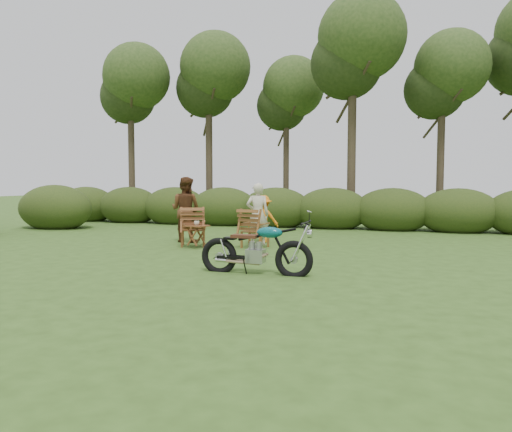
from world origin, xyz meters
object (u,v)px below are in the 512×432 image
(lawn_chair_right, at_px, (255,248))
(cup, at_px, (197,223))
(motorcycle, at_px, (256,274))
(adult_b, at_px, (186,242))
(adult_a, at_px, (258,245))
(side_table, at_px, (196,237))
(child, at_px, (263,242))
(lawn_chair_left, at_px, (193,246))

(lawn_chair_right, relative_size, cup, 7.06)
(motorcycle, distance_m, adult_b, 4.91)
(adult_a, bearing_deg, lawn_chair_right, 82.30)
(cup, bearing_deg, adult_b, 128.47)
(side_table, height_order, adult_b, adult_b)
(cup, relative_size, adult_a, 0.09)
(side_table, height_order, cup, cup)
(motorcycle, distance_m, lawn_chair_right, 3.41)
(side_table, relative_size, child, 0.45)
(side_table, distance_m, adult_b, 1.32)
(lawn_chair_left, distance_m, adult_a, 1.61)
(lawn_chair_right, relative_size, adult_a, 0.60)
(adult_a, bearing_deg, lawn_chair_left, 7.43)
(cup, distance_m, adult_b, 1.42)
(motorcycle, xyz_separation_m, lawn_chair_right, (-1.11, 3.23, 0.00))
(lawn_chair_right, bearing_deg, side_table, 28.76)
(motorcycle, bearing_deg, cup, 131.22)
(lawn_chair_right, bearing_deg, motorcycle, 115.84)
(motorcycle, xyz_separation_m, adult_a, (-1.19, 3.69, 0.00))
(lawn_chair_right, relative_size, side_table, 1.70)
(lawn_chair_left, xyz_separation_m, child, (1.40, 1.31, 0.00))
(lawn_chair_right, height_order, side_table, side_table)
(lawn_chair_right, relative_size, adult_b, 0.55)
(lawn_chair_right, height_order, adult_b, adult_b)
(cup, xyz_separation_m, child, (1.16, 1.59, -0.61))
(motorcycle, relative_size, adult_b, 1.11)
(motorcycle, relative_size, adult_a, 1.23)
(side_table, height_order, child, child)
(motorcycle, xyz_separation_m, adult_b, (-3.21, 3.72, 0.00))
(side_table, height_order, adult_a, adult_a)
(motorcycle, bearing_deg, adult_a, 107.50)
(cup, bearing_deg, side_table, -132.98)
(motorcycle, distance_m, cup, 3.68)
(cup, xyz_separation_m, adult_b, (-0.80, 1.01, -0.61))
(lawn_chair_right, height_order, lawn_chair_left, lawn_chair_left)
(lawn_chair_left, distance_m, adult_b, 0.92)
(cup, xyz_separation_m, adult_a, (1.22, 0.98, -0.61))
(motorcycle, height_order, lawn_chair_right, motorcycle)
(lawn_chair_right, distance_m, lawn_chair_left, 1.56)
(lawn_chair_right, xyz_separation_m, adult_b, (-2.10, 0.49, 0.00))
(adult_a, height_order, child, adult_a)
(adult_a, relative_size, adult_b, 0.91)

